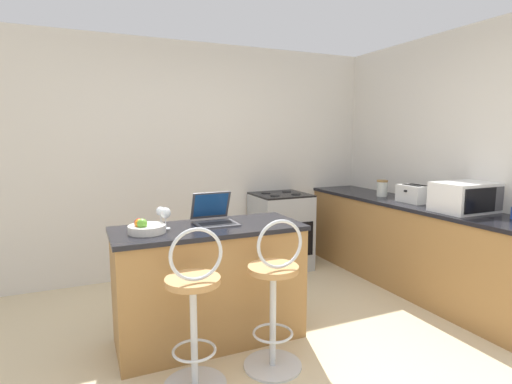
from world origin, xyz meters
name	(u,v)px	position (x,y,z in m)	size (l,w,h in m)	color
ground_plane	(282,373)	(0.00, 0.00, 0.00)	(20.00, 20.00, 0.00)	beige
wall_back	(190,160)	(0.00, 2.28, 1.30)	(12.00, 0.06, 2.60)	silver
breakfast_bar	(210,283)	(-0.30, 0.64, 0.45)	(1.42, 0.61, 0.90)	#9E703D
counter_right	(408,244)	(1.94, 0.88, 0.45)	(0.61, 2.78, 0.90)	#9E703D
bar_stool_near	(194,313)	(-0.57, 0.08, 0.50)	(0.40, 0.40, 1.05)	silver
bar_stool_far	(274,298)	(-0.02, 0.08, 0.50)	(0.40, 0.40, 1.05)	silver
laptop	(214,215)	(-0.22, 0.74, 0.96)	(0.31, 0.32, 0.24)	#47474C
microwave	(465,197)	(1.97, 0.27, 1.03)	(0.53, 0.37, 0.26)	white
toaster	(414,194)	(1.96, 0.84, 0.99)	(0.25, 0.30, 0.18)	silver
stove_range	(281,231)	(0.99, 1.94, 0.45)	(0.62, 0.59, 0.90)	#9EA3A8
wine_glass_tall	(165,214)	(-0.61, 0.69, 1.01)	(0.08, 0.08, 0.16)	silver
wine_glass_short	(161,212)	(-0.62, 0.81, 1.00)	(0.07, 0.07, 0.15)	silver
fruit_bowl	(146,228)	(-0.76, 0.62, 0.93)	(0.26, 0.26, 0.11)	silver
storage_jar	(382,188)	(1.94, 1.30, 0.99)	(0.12, 0.12, 0.18)	silver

